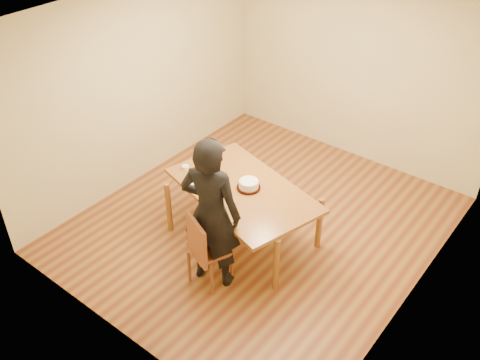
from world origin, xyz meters
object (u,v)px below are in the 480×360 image
Objects in this scene: cake_plate at (249,188)px; dining_table at (243,190)px; cake at (249,184)px; person at (211,214)px; dining_chair at (210,249)px.

dining_table is at bearing -138.89° from cake_plate.
person reaches higher than cake.
cake_plate is at bearing -99.21° from person.
person is at bearing -82.82° from cake_plate.
cake_plate is 0.15× the size of person.
cake is at bearing -99.21° from person.
person is at bearing 113.38° from dining_chair.
cake_plate reaches higher than dining_chair.
dining_table is 4.62× the size of dining_chair.
dining_chair is 1.68× the size of cake.
cake reaches higher than dining_table.
cake_plate is 1.21× the size of cake.
dining_table is 0.84m from dining_chair.
dining_chair is 0.90m from cake.
dining_chair is 0.21× the size of person.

